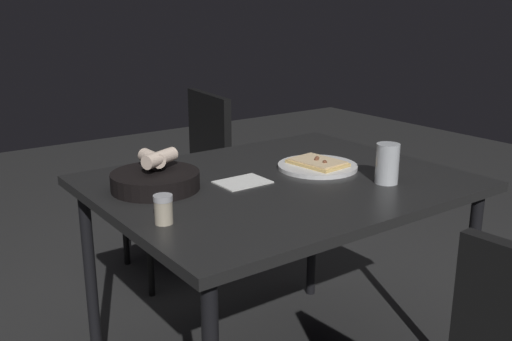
# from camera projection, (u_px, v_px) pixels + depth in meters

# --- Properties ---
(dining_table) EXTENTS (1.14, 0.91, 0.74)m
(dining_table) POSITION_uv_depth(u_px,v_px,m) (278.00, 197.00, 1.88)
(dining_table) COLOR black
(dining_table) RESTS_ON ground
(pizza_plate) EXTENTS (0.27, 0.27, 0.04)m
(pizza_plate) POSITION_uv_depth(u_px,v_px,m) (318.00, 165.00, 1.98)
(pizza_plate) COLOR white
(pizza_plate) RESTS_ON dining_table
(bread_basket) EXTENTS (0.27, 0.27, 0.12)m
(bread_basket) POSITION_uv_depth(u_px,v_px,m) (156.00, 179.00, 1.75)
(bread_basket) COLOR black
(bread_basket) RESTS_ON dining_table
(beer_glass) EXTENTS (0.07, 0.07, 0.13)m
(beer_glass) POSITION_uv_depth(u_px,v_px,m) (387.00, 166.00, 1.81)
(beer_glass) COLOR silver
(beer_glass) RESTS_ON dining_table
(pepper_shaker) EXTENTS (0.05, 0.05, 0.08)m
(pepper_shaker) POSITION_uv_depth(u_px,v_px,m) (163.00, 211.00, 1.48)
(pepper_shaker) COLOR #BFB299
(pepper_shaker) RESTS_ON dining_table
(napkin) EXTENTS (0.16, 0.12, 0.00)m
(napkin) POSITION_uv_depth(u_px,v_px,m) (243.00, 182.00, 1.82)
(napkin) COLOR white
(napkin) RESTS_ON dining_table
(chair_far) EXTENTS (0.49, 0.49, 0.88)m
(chair_far) POSITION_uv_depth(u_px,v_px,m) (188.00, 172.00, 2.79)
(chair_far) COLOR #2D2D2D
(chair_far) RESTS_ON ground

